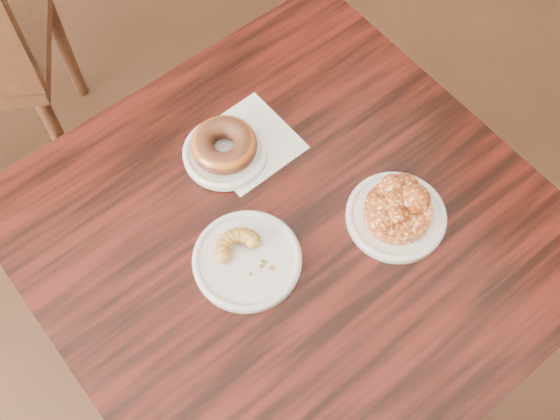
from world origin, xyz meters
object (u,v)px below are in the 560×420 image
cafe_table (290,310)px  cruller_fragment (247,256)px  glazed_donut (224,145)px  apple_fritter (398,210)px

cafe_table → cruller_fragment: cruller_fragment is taller
cafe_table → glazed_donut: size_ratio=7.09×
apple_fritter → cruller_fragment: 0.26m
glazed_donut → apple_fritter: (0.19, -0.24, -0.01)m
cruller_fragment → glazed_donut: bearing=73.1°
apple_fritter → cafe_table: bearing=159.7°
cafe_table → cruller_fragment: (-0.09, -0.01, 0.40)m
glazed_donut → cruller_fragment: glazed_donut is taller
cafe_table → apple_fritter: bearing=-30.1°
glazed_donut → apple_fritter: size_ratio=0.73×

